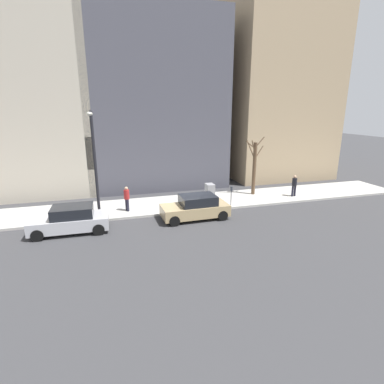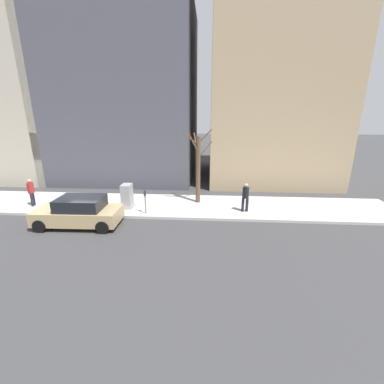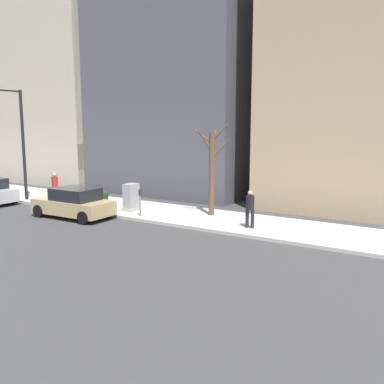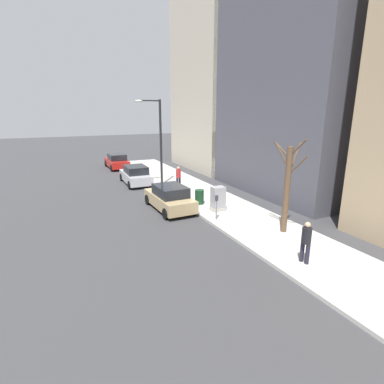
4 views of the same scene
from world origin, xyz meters
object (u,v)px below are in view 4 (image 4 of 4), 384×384
parked_car_red (117,161)px  utility_box (218,199)px  parking_meter (216,205)px  streetlamp (157,135)px  trash_bin (199,197)px  parked_car_tan (170,198)px  parked_car_silver (136,175)px  office_block_center (320,91)px  pedestrian_near_meter (306,240)px  office_tower_right (236,71)px  pedestrian_midblock (178,176)px  bare_tree (287,187)px

parked_car_red → utility_box: bearing=-82.5°
parking_meter → utility_box: 1.56m
streetlamp → parked_car_red: bearing=98.6°
parked_car_red → utility_box: size_ratio=2.95×
utility_box → trash_bin: size_ratio=1.59×
parked_car_tan → parked_car_silver: size_ratio=1.00×
parked_car_tan → parked_car_red: 15.09m
utility_box → trash_bin: utility_box is taller
utility_box → office_block_center: (10.06, 2.55, 6.39)m
pedestrian_near_meter → parked_car_silver: bearing=0.2°
parked_car_tan → office_tower_right: size_ratio=0.22×
parking_meter → office_block_center: bearing=19.5°
parked_car_silver → trash_bin: (2.07, -7.52, -0.14)m
utility_box → pedestrian_midblock: size_ratio=0.86×
parking_meter → pedestrian_midblock: size_ratio=0.81×
parked_car_red → bare_tree: bearing=-80.6°
parked_car_silver → utility_box: size_ratio=2.96×
parked_car_silver → trash_bin: bearing=-73.6°
parked_car_silver → office_block_center: (12.52, -6.59, 6.51)m
parking_meter → trash_bin: parking_meter is taller
bare_tree → pedestrian_midblock: 10.15m
office_tower_right → bare_tree: bearing=-115.2°
parked_car_silver → pedestrian_near_meter: bearing=-80.7°
utility_box → parked_car_tan: bearing=143.1°
parked_car_red → parked_car_tan: bearing=-90.4°
utility_box → bare_tree: bearing=-72.4°
utility_box → office_block_center: 12.19m
bare_tree → pedestrian_near_meter: size_ratio=2.73×
parked_car_silver → pedestrian_midblock: pedestrian_midblock is taller
parking_meter → utility_box: utility_box is taller
pedestrian_midblock → parking_meter: bearing=-114.2°
parked_car_tan → pedestrian_near_meter: 8.93m
parked_car_silver → office_tower_right: 15.34m
streetlamp → pedestrian_near_meter: bearing=-86.5°
bare_tree → office_block_center: bearing=37.4°
pedestrian_midblock → office_tower_right: (9.41, 7.11, 8.66)m
bare_tree → office_tower_right: 20.27m
streetlamp → office_block_center: office_block_center is taller
trash_bin → pedestrian_midblock: bearing=85.3°
bare_tree → utility_box: bearing=107.6°
parked_car_tan → pedestrian_midblock: (2.29, 4.09, 0.35)m
parked_car_red → pedestrian_midblock: 11.26m
parked_car_tan → office_block_center: size_ratio=0.29×
parked_car_tan → parking_meter: bearing=-65.4°
pedestrian_near_meter → pedestrian_midblock: size_ratio=1.00×
bare_tree → office_tower_right: bearing=64.8°
parking_meter → trash_bin: 2.99m
parking_meter → office_tower_right: bearing=54.4°
streetlamp → utility_box: bearing=-82.4°
office_block_center → bare_tree: bearing=-142.6°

